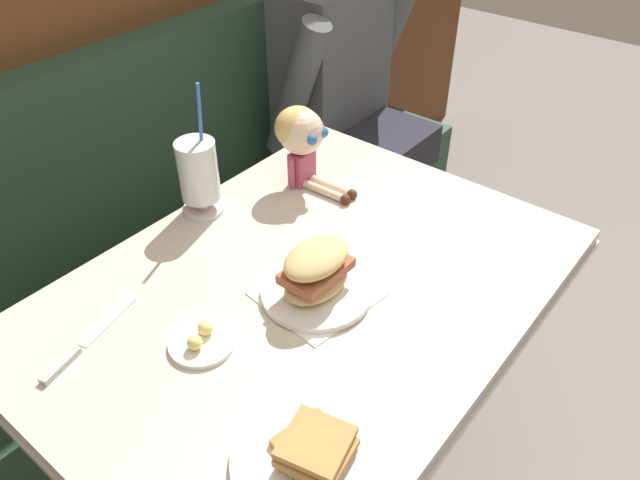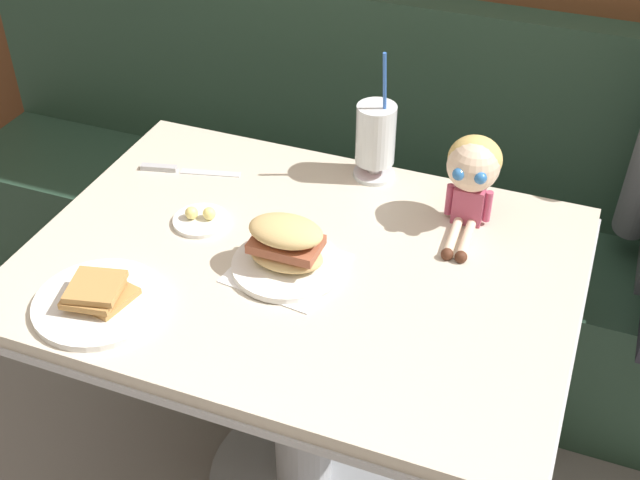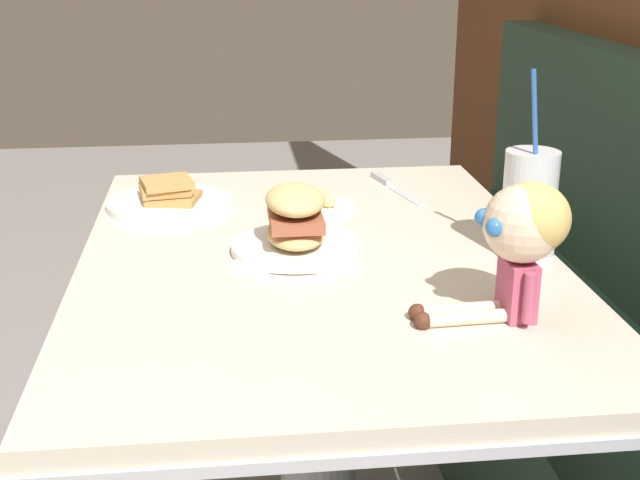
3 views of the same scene
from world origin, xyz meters
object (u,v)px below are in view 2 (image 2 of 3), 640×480
at_px(milkshake_glass, 376,138).
at_px(butter_saucer, 201,219).
at_px(sandwich_plate, 286,250).
at_px(toast_plate, 99,300).
at_px(seated_doll, 473,170).
at_px(butter_knife, 173,169).

relative_size(milkshake_glass, butter_saucer, 2.63).
xyz_separation_m(milkshake_glass, butter_saucer, (-0.29, -0.31, -0.09)).
height_order(milkshake_glass, butter_saucer, milkshake_glass).
bearing_deg(sandwich_plate, toast_plate, -141.41).
distance_m(butter_saucer, seated_doll, 0.58).
distance_m(milkshake_glass, butter_saucer, 0.43).
xyz_separation_m(butter_saucer, seated_doll, (0.53, 0.21, 0.12)).
bearing_deg(milkshake_glass, butter_knife, -161.34).
bearing_deg(butter_knife, milkshake_glass, 18.66).
relative_size(toast_plate, milkshake_glass, 0.79).
distance_m(toast_plate, butter_knife, 0.48).
xyz_separation_m(toast_plate, milkshake_glass, (0.34, 0.61, 0.09)).
xyz_separation_m(sandwich_plate, seated_doll, (0.30, 0.29, 0.08)).
height_order(toast_plate, butter_knife, toast_plate).
bearing_deg(seated_doll, sandwich_plate, -135.85).
bearing_deg(butter_knife, seated_doll, 4.31).
bearing_deg(sandwich_plate, butter_knife, 148.73).
height_order(sandwich_plate, butter_knife, sandwich_plate).
bearing_deg(seated_doll, milkshake_glass, 157.75).
xyz_separation_m(milkshake_glass, seated_doll, (0.24, -0.10, 0.03)).
bearing_deg(toast_plate, seated_doll, 41.54).
relative_size(sandwich_plate, butter_knife, 0.96).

